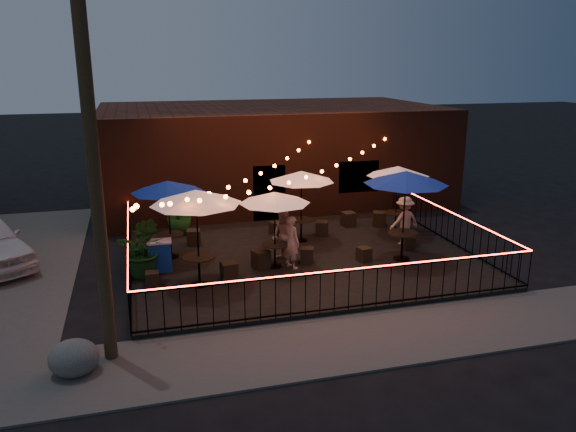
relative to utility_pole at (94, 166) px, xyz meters
name	(u,v)px	position (x,y,z in m)	size (l,w,h in m)	color
ground	(321,284)	(5.40, 2.60, -4.00)	(110.00, 110.00, 0.00)	black
patio	(300,258)	(5.40, 4.60, -3.92)	(10.00, 8.00, 0.15)	black
sidewalk	(369,339)	(5.40, -0.65, -3.98)	(18.00, 2.50, 0.05)	#413F3C
brick_building	(270,153)	(6.40, 12.59, -2.00)	(14.00, 8.00, 4.00)	#37190F
utility_pole	(94,166)	(0.00, 0.00, 0.00)	(0.26, 0.26, 8.00)	#342615
fence_front	(349,290)	(5.40, 0.60, -3.34)	(10.00, 0.04, 1.04)	black
fence_left	(129,254)	(0.40, 4.60, -3.34)	(0.04, 8.00, 1.04)	black
fence_right	(448,227)	(10.40, 4.60, -3.34)	(0.04, 8.00, 1.04)	black
festoon_lights	(270,183)	(4.39, 4.30, -1.48)	(10.02, 8.72, 1.32)	#FC541A
cafe_table_0	(196,198)	(2.16, 3.07, -1.49)	(2.36, 2.36, 2.58)	black
cafe_table_1	(168,188)	(1.60, 5.47, -1.70)	(2.35, 2.35, 2.36)	black
cafe_table_2	(275,199)	(4.41, 3.86, -1.83)	(2.34, 2.34, 2.21)	black
cafe_table_3	(301,177)	(5.83, 5.96, -1.72)	(2.57, 2.57, 2.33)	black
cafe_table_4	(406,179)	(8.21, 3.47, -1.40)	(3.07, 3.07, 2.68)	black
cafe_table_5	(398,172)	(9.20, 5.96, -1.73)	(2.65, 2.65, 2.32)	black
bistro_chair_0	(152,279)	(0.96, 3.30, -3.65)	(0.34, 0.34, 0.41)	black
bistro_chair_1	(229,271)	(2.98, 3.24, -3.60)	(0.42, 0.42, 0.50)	black
bistro_chair_2	(147,247)	(0.90, 5.90, -3.61)	(0.40, 0.40, 0.48)	black
bistro_chair_3	(194,237)	(2.38, 6.47, -3.60)	(0.42, 0.42, 0.50)	black
bistro_chair_4	(261,259)	(4.01, 3.90, -3.60)	(0.43, 0.43, 0.51)	black
bistro_chair_5	(307,255)	(5.40, 3.96, -3.63)	(0.38, 0.38, 0.45)	black
bistro_chair_6	(276,228)	(5.20, 6.86, -3.63)	(0.37, 0.37, 0.43)	black
bistro_chair_7	(322,228)	(6.69, 6.37, -3.61)	(0.40, 0.40, 0.47)	black
bistro_chair_8	(364,254)	(7.07, 3.63, -3.64)	(0.35, 0.35, 0.42)	black
bistro_chair_9	(408,243)	(8.83, 4.27, -3.64)	(0.35, 0.35, 0.42)	black
bistro_chair_10	(348,219)	(7.94, 7.14, -3.60)	(0.42, 0.42, 0.50)	black
bistro_chair_11	(379,219)	(9.01, 6.84, -3.59)	(0.43, 0.43, 0.51)	black
patron_a	(292,242)	(4.87, 3.67, -3.08)	(0.56, 0.37, 1.54)	beige
patron_b	(283,236)	(4.76, 4.21, -3.06)	(0.77, 0.60, 1.59)	tan
patron_c	(404,221)	(8.91, 4.75, -3.06)	(1.01, 0.58, 1.57)	#CAA58C
potted_shrub_a	(144,251)	(0.80, 4.13, -3.12)	(1.31, 1.14, 1.46)	#0D370F
potted_shrub_b	(143,243)	(0.80, 4.70, -3.09)	(0.83, 0.67, 1.51)	#1A3912
potted_shrub_c	(179,213)	(2.04, 7.73, -3.11)	(0.83, 0.83, 1.48)	#10350D
cooler	(160,255)	(1.23, 4.42, -3.40)	(0.70, 0.52, 0.89)	#1240AF
boulder	(74,358)	(-0.66, -0.44, -3.64)	(0.93, 0.79, 0.72)	#4D4E48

